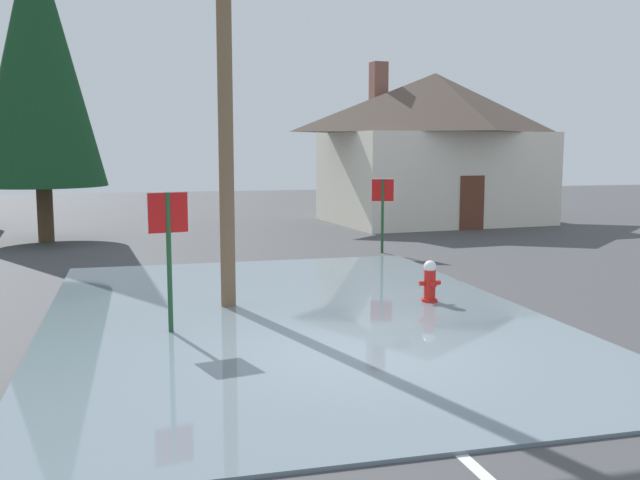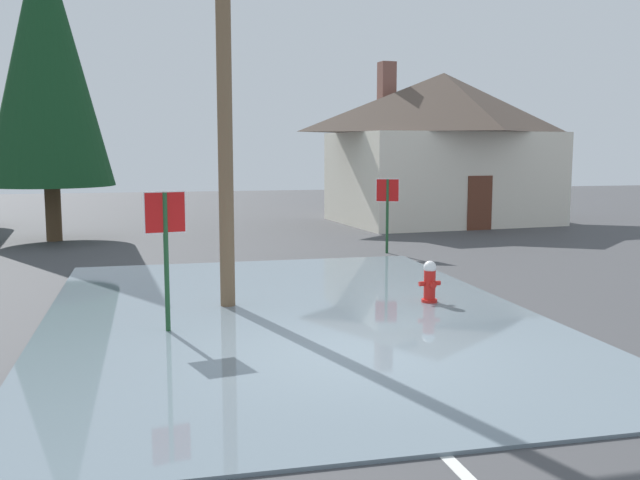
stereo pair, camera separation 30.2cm
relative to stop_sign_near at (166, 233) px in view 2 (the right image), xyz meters
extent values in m
cube|color=#424244|center=(2.59, -1.93, -1.71)|extent=(80.00, 80.00, 0.10)
cube|color=slate|center=(2.22, 0.71, -1.64)|extent=(8.69, 12.34, 0.05)
cube|color=silver|center=(1.82, -4.17, -1.66)|extent=(3.38, 0.31, 0.01)
cylinder|color=#1E4C28|center=(0.00, 0.00, -0.50)|extent=(0.08, 0.08, 2.33)
cube|color=white|center=(0.00, 0.00, 0.34)|extent=(0.67, 0.16, 0.68)
cube|color=red|center=(0.00, 0.00, 0.34)|extent=(0.64, 0.16, 0.64)
cylinder|color=red|center=(5.02, 1.08, -1.61)|extent=(0.31, 0.31, 0.10)
cylinder|color=red|center=(5.02, 1.08, -1.28)|extent=(0.23, 0.23, 0.57)
sphere|color=white|center=(5.02, 1.08, -0.93)|extent=(0.25, 0.25, 0.25)
cylinder|color=red|center=(4.86, 1.08, -1.25)|extent=(0.10, 0.09, 0.09)
cylinder|color=red|center=(5.18, 1.08, -1.25)|extent=(0.10, 0.09, 0.09)
cylinder|color=red|center=(5.02, 0.92, -1.25)|extent=(0.11, 0.10, 0.11)
cylinder|color=brown|center=(1.16, 1.68, 2.21)|extent=(0.28, 0.28, 7.74)
cylinder|color=#1E4C28|center=(6.37, 7.72, -0.60)|extent=(0.08, 0.08, 2.13)
cube|color=white|center=(6.37, 7.72, 0.16)|extent=(0.63, 0.25, 0.67)
cube|color=red|center=(6.37, 7.72, 0.16)|extent=(0.60, 0.25, 0.63)
cube|color=silver|center=(11.26, 15.40, 0.15)|extent=(8.58, 6.59, 3.62)
pyramid|color=brown|center=(11.26, 15.40, 3.13)|extent=(9.26, 7.12, 2.35)
cube|color=brown|center=(9.16, 16.25, 3.72)|extent=(0.65, 0.65, 2.12)
cube|color=#592D1E|center=(11.55, 12.47, -0.66)|extent=(1.00, 0.16, 2.00)
cylinder|color=#4C3823|center=(-3.34, 12.84, -0.76)|extent=(0.50, 0.50, 1.80)
cone|color=#143D1E|center=(-3.34, 12.84, 4.24)|extent=(4.00, 4.00, 8.20)
camera|label=1|loc=(-0.49, -11.69, 1.39)|focal=40.20mm
camera|label=2|loc=(-0.20, -11.76, 1.39)|focal=40.20mm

